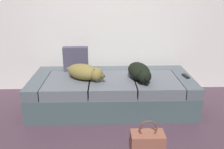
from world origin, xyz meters
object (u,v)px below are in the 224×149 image
(dog_tan, at_px, (85,72))
(dog_dark, at_px, (140,72))
(couch, at_px, (112,92))
(tv_remote, at_px, (186,76))
(throw_pillow, at_px, (76,59))
(handbag, at_px, (147,144))

(dog_tan, bearing_deg, dog_dark, -1.27)
(couch, xyz_separation_m, dog_tan, (-0.34, -0.10, 0.32))
(dog_tan, distance_m, tv_remote, 1.32)
(tv_remote, bearing_deg, dog_tan, 174.73)
(couch, xyz_separation_m, tv_remote, (0.97, -0.03, 0.23))
(throw_pillow, distance_m, handbag, 1.61)
(couch, bearing_deg, dog_tan, -164.20)
(throw_pillow, bearing_deg, couch, -28.65)
(couch, bearing_deg, throw_pillow, 151.35)
(dog_dark, relative_size, tv_remote, 3.97)
(dog_dark, bearing_deg, tv_remote, 7.62)
(dog_dark, relative_size, handbag, 1.57)
(dog_tan, relative_size, throw_pillow, 1.62)
(couch, height_order, tv_remote, tv_remote)
(dog_tan, bearing_deg, throw_pillow, 112.89)
(tv_remote, xyz_separation_m, throw_pillow, (-1.47, 0.30, 0.16))
(couch, height_order, handbag, couch)
(tv_remote, xyz_separation_m, handbag, (-0.66, -1.00, -0.32))
(dog_tan, xyz_separation_m, throw_pillow, (-0.16, 0.37, 0.07))
(dog_dark, xyz_separation_m, throw_pillow, (-0.85, 0.38, 0.07))
(couch, height_order, throw_pillow, throw_pillow)
(dog_dark, distance_m, handbag, 1.01)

